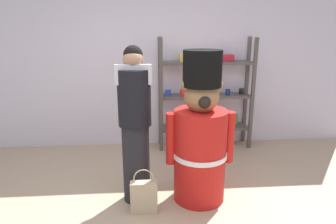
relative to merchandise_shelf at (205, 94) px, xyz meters
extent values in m
cube|color=silver|center=(-0.79, 0.22, 0.45)|extent=(6.40, 0.12, 2.60)
cube|color=#4C4742|center=(-0.69, -0.15, 0.00)|extent=(0.05, 0.05, 1.70)
cube|color=#4C4742|center=(0.70, -0.15, 0.00)|extent=(0.05, 0.05, 1.70)
cube|color=#4C4742|center=(-0.69, 0.15, 0.00)|extent=(0.05, 0.05, 1.70)
cube|color=#4C4742|center=(0.70, 0.15, 0.00)|extent=(0.05, 0.05, 1.70)
cube|color=#4C4742|center=(0.00, 0.00, -0.55)|extent=(1.38, 0.30, 0.04)
cube|color=#4C4742|center=(0.00, 0.00, -0.04)|extent=(1.38, 0.30, 0.04)
cube|color=#4C4742|center=(0.00, 0.00, 0.47)|extent=(1.38, 0.30, 0.04)
cylinder|color=blue|center=(-0.57, 0.00, 0.03)|extent=(0.09, 0.09, 0.09)
cylinder|color=red|center=(-0.34, -0.03, 0.03)|extent=(0.10, 0.10, 0.10)
cylinder|color=yellow|center=(-0.11, 0.02, 0.02)|extent=(0.08, 0.08, 0.08)
cylinder|color=white|center=(0.12, 0.01, 0.03)|extent=(0.10, 0.10, 0.08)
cylinder|color=navy|center=(0.35, -0.02, 0.03)|extent=(0.08, 0.08, 0.09)
cylinder|color=black|center=(0.58, 0.03, 0.03)|extent=(0.07, 0.07, 0.09)
cylinder|color=silver|center=(-0.51, -0.01, -0.44)|extent=(0.06, 0.06, 0.17)
cylinder|color=navy|center=(-0.17, 0.02, -0.43)|extent=(0.07, 0.07, 0.19)
cylinder|color=#B27226|center=(0.18, 0.00, -0.43)|extent=(0.07, 0.07, 0.20)
cylinder|color=#596B33|center=(0.52, 0.02, -0.44)|extent=(0.06, 0.06, 0.17)
cube|color=gold|center=(-0.31, 0.00, 0.55)|extent=(0.19, 0.15, 0.11)
cube|color=#B21E2D|center=(0.32, 0.00, 0.54)|extent=(0.18, 0.15, 0.10)
cylinder|color=red|center=(-0.34, -1.52, -0.35)|extent=(0.56, 0.56, 1.02)
cylinder|color=white|center=(-0.34, -1.52, -0.32)|extent=(0.58, 0.58, 0.05)
sphere|color=#966D43|center=(-0.34, -1.52, 0.32)|extent=(0.36, 0.36, 0.36)
sphere|color=#966D43|center=(-0.50, -1.52, 0.43)|extent=(0.13, 0.13, 0.13)
sphere|color=#966D43|center=(-0.19, -1.52, 0.43)|extent=(0.13, 0.13, 0.13)
cylinder|color=black|center=(-0.34, -1.52, 0.60)|extent=(0.39, 0.39, 0.36)
cylinder|color=red|center=(-0.66, -1.52, -0.14)|extent=(0.11, 0.11, 0.56)
cylinder|color=red|center=(-0.03, -1.52, -0.14)|extent=(0.11, 0.11, 0.56)
sphere|color=black|center=(-0.34, -1.68, 0.29)|extent=(0.13, 0.13, 0.13)
cylinder|color=black|center=(-1.03, -1.48, -0.42)|extent=(0.29, 0.29, 0.86)
cylinder|color=black|center=(-1.03, -1.48, 0.30)|extent=(0.34, 0.34, 0.58)
sphere|color=#A37556|center=(-1.03, -1.48, 0.68)|extent=(0.20, 0.20, 0.20)
cube|color=silver|center=(-1.03, -1.55, 0.55)|extent=(0.36, 0.04, 0.20)
sphere|color=black|center=(-1.03, -1.47, 0.73)|extent=(0.19, 0.19, 0.19)
cube|color=#C1AD89|center=(-0.95, -1.75, -0.68)|extent=(0.27, 0.10, 0.34)
torus|color=#C1AD89|center=(-0.95, -1.75, -0.47)|extent=(0.20, 0.01, 0.20)
camera|label=1|loc=(-0.91, -4.48, 1.00)|focal=32.24mm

